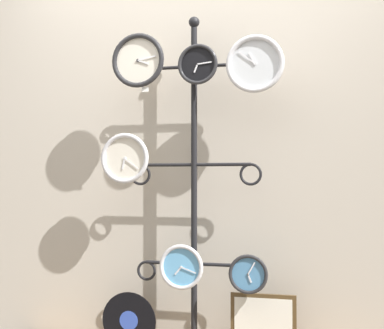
{
  "coord_description": "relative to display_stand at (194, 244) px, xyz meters",
  "views": [
    {
      "loc": [
        0.74,
        -2.59,
        1.04
      ],
      "look_at": [
        0.0,
        0.36,
        1.13
      ],
      "focal_mm": 50.0,
      "sensor_mm": 36.0,
      "label": 1
    }
  ],
  "objects": [
    {
      "name": "shop_wall",
      "position": [
        0.0,
        0.16,
        0.73
      ],
      "size": [
        4.4,
        0.04,
        2.8
      ],
      "color": "#BCB2A3",
      "rests_on": "ground_plane"
    },
    {
      "name": "display_stand",
      "position": [
        0.0,
        0.0,
        0.0
      ],
      "size": [
        0.79,
        0.37,
        1.99
      ],
      "color": "black",
      "rests_on": "ground_plane"
    },
    {
      "name": "clock_top_left",
      "position": [
        -0.31,
        -0.09,
        1.06
      ],
      "size": [
        0.32,
        0.04,
        0.32
      ],
      "color": "silver"
    },
    {
      "name": "clock_top_center",
      "position": [
        0.04,
        -0.09,
        1.02
      ],
      "size": [
        0.23,
        0.04,
        0.23
      ],
      "color": "black"
    },
    {
      "name": "clock_top_right",
      "position": [
        0.37,
        -0.08,
        1.01
      ],
      "size": [
        0.32,
        0.04,
        0.32
      ],
      "color": "silver"
    },
    {
      "name": "clock_middle_left",
      "position": [
        -0.39,
        -0.08,
        0.5
      ],
      "size": [
        0.29,
        0.04,
        0.29
      ],
      "color": "silver"
    },
    {
      "name": "clock_bottom_center",
      "position": [
        -0.05,
        -0.09,
        -0.12
      ],
      "size": [
        0.25,
        0.04,
        0.25
      ],
      "color": "#60A8DB"
    },
    {
      "name": "clock_bottom_right",
      "position": [
        0.33,
        -0.1,
        -0.14
      ],
      "size": [
        0.22,
        0.04,
        0.22
      ],
      "color": "#4C84B2"
    },
    {
      "name": "vinyl_record",
      "position": [
        -0.37,
        -0.07,
        -0.44
      ],
      "size": [
        0.33,
        0.01,
        0.33
      ],
      "color": "black",
      "rests_on": "low_shelf"
    },
    {
      "name": "picture_frame",
      "position": [
        0.4,
        -0.02,
        -0.43
      ],
      "size": [
        0.36,
        0.02,
        0.35
      ],
      "color": "#4C381E",
      "rests_on": "low_shelf"
    },
    {
      "name": "price_tag_upper",
      "position": [
        -0.27,
        -0.09,
        0.89
      ],
      "size": [
        0.04,
        0.0,
        0.03
      ],
      "color": "white"
    }
  ]
}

